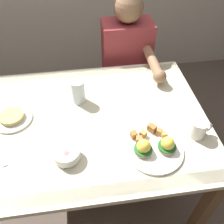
# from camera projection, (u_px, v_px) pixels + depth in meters

# --- Properties ---
(ground_plane) EXTENTS (6.00, 6.00, 0.00)m
(ground_plane) POSITION_uv_depth(u_px,v_px,m) (98.00, 187.00, 1.78)
(ground_plane) COLOR brown
(dining_table) EXTENTS (1.20, 0.90, 0.74)m
(dining_table) POSITION_uv_depth(u_px,v_px,m) (93.00, 133.00, 1.33)
(dining_table) COLOR beige
(dining_table) RESTS_ON ground_plane
(eggs_benedict_plate) EXTENTS (0.27, 0.27, 0.09)m
(eggs_benedict_plate) POSITION_uv_depth(u_px,v_px,m) (154.00, 147.00, 1.10)
(eggs_benedict_plate) COLOR white
(eggs_benedict_plate) RESTS_ON dining_table
(fruit_bowl) EXTENTS (0.12, 0.12, 0.06)m
(fruit_bowl) POSITION_uv_depth(u_px,v_px,m) (67.00, 154.00, 1.07)
(fruit_bowl) COLOR white
(fruit_bowl) RESTS_ON dining_table
(coffee_mug) EXTENTS (0.11, 0.08, 0.09)m
(coffee_mug) POSITION_uv_depth(u_px,v_px,m) (199.00, 128.00, 1.14)
(coffee_mug) COLOR white
(coffee_mug) RESTS_ON dining_table
(fork) EXTENTS (0.07, 0.15, 0.00)m
(fork) POSITION_uv_depth(u_px,v_px,m) (2.00, 155.00, 1.09)
(fork) COLOR silver
(fork) RESTS_ON dining_table
(water_glass_near) EXTENTS (0.07, 0.07, 0.14)m
(water_glass_near) POSITION_uv_depth(u_px,v_px,m) (78.00, 93.00, 1.31)
(water_glass_near) COLOR silver
(water_glass_near) RESTS_ON dining_table
(side_plate) EXTENTS (0.20, 0.20, 0.04)m
(side_plate) POSITION_uv_depth(u_px,v_px,m) (12.00, 118.00, 1.24)
(side_plate) COLOR white
(side_plate) RESTS_ON dining_table
(diner_person) EXTENTS (0.34, 0.54, 1.14)m
(diner_person) POSITION_uv_depth(u_px,v_px,m) (127.00, 63.00, 1.76)
(diner_person) COLOR #33333D
(diner_person) RESTS_ON ground_plane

